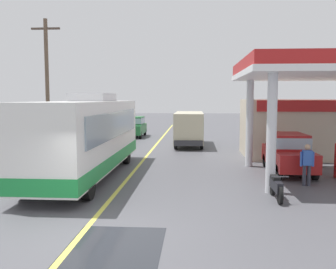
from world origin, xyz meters
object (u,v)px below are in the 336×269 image
Objects in this scene: pedestrian_near_pump at (307,163)px; minibus_opposing_lane at (189,126)px; coach_bus_main at (88,138)px; car_at_pump at (288,151)px; motorcycle_parked_forecourt at (276,186)px; car_trailing_behind_bus at (135,126)px.

minibus_opposing_lane is at bearing 111.15° from pedestrian_near_pump.
coach_bus_main is 2.63× the size of car_at_pump.
pedestrian_near_pump is (9.14, -1.25, -0.79)m from coach_bus_main.
motorcycle_parked_forecourt is at bearing -127.88° from pedestrian_near_pump.
pedestrian_near_pump is at bearing -62.05° from car_trailing_behind_bus.
minibus_opposing_lane is 7.90m from car_trailing_behind_bus.
coach_bus_main is 9.26m from pedestrian_near_pump.
coach_bus_main reaches higher than minibus_opposing_lane.
coach_bus_main is at bearing -87.68° from car_trailing_behind_bus.
car_at_pump is 1.00× the size of car_trailing_behind_bus.
car_trailing_behind_bus is at bearing 92.32° from coach_bus_main.
motorcycle_parked_forecourt is 0.43× the size of car_trailing_behind_bus.
pedestrian_near_pump is at bearing -88.54° from car_at_pump.
car_at_pump is 2.33× the size of motorcycle_parked_forecourt.
car_trailing_behind_bus is (-9.77, 15.84, 0.00)m from car_at_pump.
coach_bus_main is 1.80× the size of minibus_opposing_lane.
car_at_pump is at bearing 9.16° from coach_bus_main.
minibus_opposing_lane is at bearing 102.32° from motorcycle_parked_forecourt.
minibus_opposing_lane is (-4.75, 9.76, 0.46)m from car_at_pump.
coach_bus_main is 6.13× the size of motorcycle_parked_forecourt.
motorcycle_parked_forecourt is at bearing -68.34° from car_trailing_behind_bus.
pedestrian_near_pump is at bearing -68.85° from minibus_opposing_lane.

